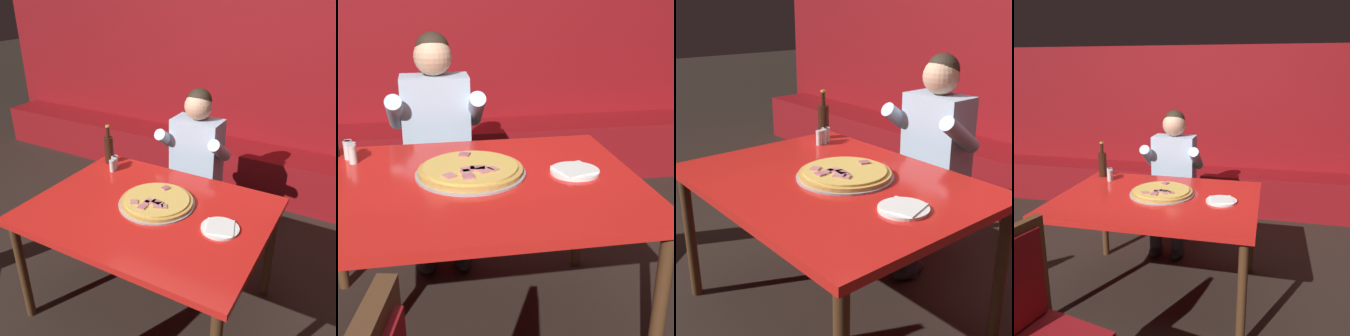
% 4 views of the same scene
% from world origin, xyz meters
% --- Properties ---
extents(ground_plane, '(24.00, 24.00, 0.00)m').
position_xyz_m(ground_plane, '(0.00, 0.00, 0.00)').
color(ground_plane, black).
extents(booth_wall_panel, '(6.80, 0.16, 1.90)m').
position_xyz_m(booth_wall_panel, '(0.00, 2.18, 0.95)').
color(booth_wall_panel, maroon).
rests_on(booth_wall_panel, ground_plane).
extents(booth_bench, '(6.46, 0.48, 0.46)m').
position_xyz_m(booth_bench, '(0.00, 1.86, 0.23)').
color(booth_bench, maroon).
rests_on(booth_bench, ground_plane).
extents(main_dining_table, '(1.40, 1.06, 0.76)m').
position_xyz_m(main_dining_table, '(0.00, 0.00, 0.69)').
color(main_dining_table, '#4C2D19').
rests_on(main_dining_table, ground_plane).
extents(pizza, '(0.47, 0.47, 0.05)m').
position_xyz_m(pizza, '(0.01, 0.07, 0.78)').
color(pizza, '#9E9EA3').
rests_on(pizza, main_dining_table).
extents(plate_white_paper, '(0.21, 0.21, 0.02)m').
position_xyz_m(plate_white_paper, '(0.45, 0.01, 0.77)').
color(plate_white_paper, white).
rests_on(plate_white_paper, main_dining_table).
extents(beer_bottle, '(0.07, 0.07, 0.29)m').
position_xyz_m(beer_bottle, '(-0.60, 0.40, 0.87)').
color(beer_bottle, black).
rests_on(beer_bottle, main_dining_table).
extents(shaker_black_pepper, '(0.04, 0.04, 0.09)m').
position_xyz_m(shaker_black_pepper, '(-0.52, 0.37, 0.80)').
color(shaker_black_pepper, silver).
rests_on(shaker_black_pepper, main_dining_table).
extents(shaker_parmesan, '(0.04, 0.04, 0.09)m').
position_xyz_m(shaker_parmesan, '(-0.52, 0.35, 0.80)').
color(shaker_parmesan, silver).
rests_on(shaker_parmesan, main_dining_table).
extents(shaker_oregano, '(0.04, 0.04, 0.09)m').
position_xyz_m(shaker_oregano, '(-0.49, 0.29, 0.80)').
color(shaker_oregano, silver).
rests_on(shaker_oregano, main_dining_table).
extents(shaker_red_pepper_flakes, '(0.04, 0.04, 0.09)m').
position_xyz_m(shaker_red_pepper_flakes, '(-0.49, 0.33, 0.80)').
color(shaker_red_pepper_flakes, silver).
rests_on(shaker_red_pepper_flakes, main_dining_table).
extents(diner_seated_blue_shirt, '(0.53, 0.53, 1.27)m').
position_xyz_m(diner_seated_blue_shirt, '(-0.10, 0.79, 0.71)').
color(diner_seated_blue_shirt, black).
rests_on(diner_seated_blue_shirt, ground_plane).
extents(dining_chair_side_aisle, '(0.52, 0.52, 1.00)m').
position_xyz_m(dining_chair_side_aisle, '(-0.18, -1.24, 0.58)').
color(dining_chair_side_aisle, '#4C2D19').
rests_on(dining_chair_side_aisle, ground_plane).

